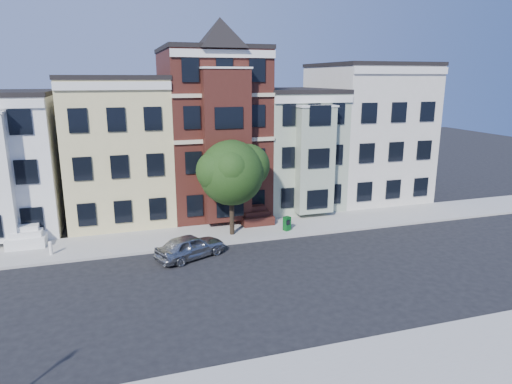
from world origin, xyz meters
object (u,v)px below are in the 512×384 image
object	(u,v)px
street_tree	(231,177)
fire_hydrant	(51,249)
parked_car	(190,246)
newspaper_box	(287,224)

from	to	relation	value
street_tree	fire_hydrant	size ratio (longest dim) A/B	11.88
parked_car	newspaper_box	distance (m)	7.37
street_tree	newspaper_box	xyz separation A→B (m)	(3.71, -0.37, -3.36)
fire_hydrant	parked_car	bearing A→B (deg)	-18.54
fire_hydrant	newspaper_box	bearing A→B (deg)	-0.36
street_tree	parked_car	xyz separation A→B (m)	(-3.23, -2.87, -3.28)
street_tree	newspaper_box	distance (m)	5.01
street_tree	parked_car	world-z (taller)	street_tree
newspaper_box	fire_hydrant	bearing A→B (deg)	156.83
parked_car	fire_hydrant	world-z (taller)	parked_car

